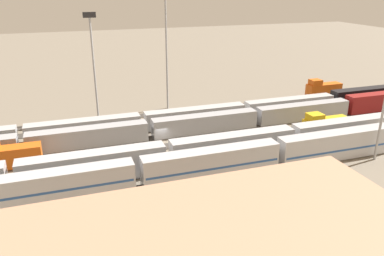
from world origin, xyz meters
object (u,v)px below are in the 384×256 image
train_on_track_3 (143,130)px  train_on_track_7 (138,175)px  train_on_track_0 (323,89)px  train_on_track_4 (9,156)px  train_on_track_2 (136,122)px  train_on_track_6 (167,157)px  train_on_track_5 (325,126)px  light_mast_2 (92,51)px  light_mast_0 (166,34)px

train_on_track_3 → train_on_track_7: bearing=75.7°
train_on_track_0 → train_on_track_4: (78.64, 20.00, 0.00)m
train_on_track_2 → train_on_track_7: (4.64, 25.00, 0.54)m
train_on_track_7 → train_on_track_6: bearing=-140.5°
train_on_track_5 → light_mast_2: size_ratio=0.42×
train_on_track_5 → train_on_track_7: 42.56m
train_on_track_2 → train_on_track_5: (-36.72, 15.00, 0.09)m
train_on_track_5 → train_on_track_2: bearing=-22.2°
train_on_track_5 → light_mast_0: light_mast_0 is taller
train_on_track_5 → train_on_track_3: 37.63m
train_on_track_2 → light_mast_0: bearing=-128.1°
train_on_track_4 → train_on_track_6: bearing=158.6°
train_on_track_2 → train_on_track_6: 20.06m
train_on_track_2 → train_on_track_6: train_on_track_6 is taller
train_on_track_7 → light_mast_0: 44.62m
train_on_track_5 → train_on_track_3: (36.28, -10.00, -0.09)m
train_on_track_2 → train_on_track_4: bearing=22.6°
train_on_track_7 → light_mast_2: bearing=-86.9°
train_on_track_2 → train_on_track_6: size_ratio=1.45×
train_on_track_4 → light_mast_0: (-34.83, -23.72, 16.40)m
train_on_track_2 → train_on_track_0: size_ratio=13.90×
train_on_track_0 → train_on_track_3: (54.14, 15.00, -0.09)m
train_on_track_0 → light_mast_2: bearing=-2.8°
train_on_track_7 → train_on_track_0: bearing=-149.4°
train_on_track_7 → train_on_track_0: size_ratio=9.56×
light_mast_0 → train_on_track_2: bearing=51.9°
train_on_track_2 → train_on_track_3: same height
train_on_track_0 → train_on_track_4: same height
train_on_track_5 → light_mast_2: bearing=-32.8°
train_on_track_6 → light_mast_2: 36.35m
train_on_track_6 → light_mast_0: size_ratio=3.25×
train_on_track_5 → light_mast_2: (43.43, -27.97, 13.44)m
train_on_track_4 → train_on_track_5: bearing=175.3°
train_on_track_5 → light_mast_0: 42.04m
train_on_track_7 → train_on_track_4: size_ratio=9.56×
train_on_track_3 → train_on_track_2: bearing=-84.9°
train_on_track_3 → light_mast_0: bearing=-118.9°
train_on_track_3 → light_mast_2: (7.15, -17.97, 13.54)m
train_on_track_7 → train_on_track_3: train_on_track_7 is taller
train_on_track_0 → train_on_track_2: bearing=10.4°
train_on_track_7 → train_on_track_4: 24.54m
train_on_track_6 → train_on_track_4: (25.48, -10.00, -0.46)m
train_on_track_7 → light_mast_2: size_ratio=3.97×
train_on_track_4 → light_mast_2: light_mast_2 is taller
train_on_track_5 → train_on_track_7: bearing=13.6°
train_on_track_2 → train_on_track_0: (-54.58, -10.00, 0.09)m
train_on_track_3 → light_mast_2: 23.60m
train_on_track_6 → light_mast_2: size_ratio=3.97×
train_on_track_4 → train_on_track_2: bearing=-157.4°
light_mast_2 → train_on_track_5: bearing=147.2°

